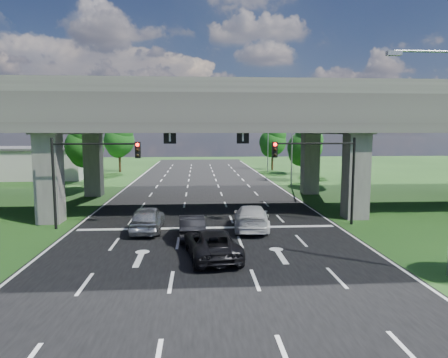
{
  "coord_description": "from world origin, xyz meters",
  "views": [
    {
      "loc": [
        -0.65,
        -22.46,
        6.37
      ],
      "look_at": [
        1.41,
        8.11,
        2.75
      ],
      "focal_mm": 32.0,
      "sensor_mm": 36.0,
      "label": 1
    }
  ],
  "objects": [
    {
      "name": "overpass",
      "position": [
        0.0,
        12.0,
        7.92
      ],
      "size": [
        80.0,
        15.0,
        10.0
      ],
      "color": "#312F2D",
      "rests_on": "ground"
    },
    {
      "name": "tree_right_mid",
      "position": [
        16.05,
        36.0,
        4.17
      ],
      "size": [
        3.91,
        3.9,
        6.76
      ],
      "color": "black",
      "rests_on": "ground"
    },
    {
      "name": "warehouse",
      "position": [
        -26.0,
        35.0,
        2.0
      ],
      "size": [
        20.0,
        10.0,
        4.0
      ],
      "primitive_type": "cube",
      "color": "#9E9E99",
      "rests_on": "ground"
    },
    {
      "name": "car_silver",
      "position": [
        -3.86,
        2.89,
        0.85
      ],
      "size": [
        1.97,
        4.81,
        1.63
      ],
      "primitive_type": "imported",
      "rotation": [
        0.0,
        0.0,
        3.13
      ],
      "color": "#A4A7AC",
      "rests_on": "road"
    },
    {
      "name": "ground",
      "position": [
        0.0,
        0.0,
        0.0
      ],
      "size": [
        160.0,
        160.0,
        0.0
      ],
      "primitive_type": "plane",
      "color": "#1C4215",
      "rests_on": "ground"
    },
    {
      "name": "tree_right_near",
      "position": [
        13.05,
        28.0,
        4.5
      ],
      "size": [
        4.2,
        4.2,
        7.28
      ],
      "color": "black",
      "rests_on": "ground"
    },
    {
      "name": "tree_left_far",
      "position": [
        -12.95,
        42.0,
        5.14
      ],
      "size": [
        4.8,
        4.8,
        8.32
      ],
      "color": "black",
      "rests_on": "ground"
    },
    {
      "name": "streetlight_beyond",
      "position": [
        10.1,
        40.0,
        5.85
      ],
      "size": [
        3.38,
        0.25,
        10.0
      ],
      "color": "gray",
      "rests_on": "ground"
    },
    {
      "name": "car_dark",
      "position": [
        -1.02,
        1.07,
        0.73
      ],
      "size": [
        1.7,
        4.32,
        1.4
      ],
      "primitive_type": "imported",
      "rotation": [
        0.0,
        0.0,
        3.19
      ],
      "color": "black",
      "rests_on": "road"
    },
    {
      "name": "tree_left_mid",
      "position": [
        -16.95,
        34.0,
        4.17
      ],
      "size": [
        3.91,
        3.9,
        6.76
      ],
      "color": "black",
      "rests_on": "ground"
    },
    {
      "name": "road",
      "position": [
        0.0,
        10.0,
        0.01
      ],
      "size": [
        18.0,
        120.0,
        0.03
      ],
      "primitive_type": "cube",
      "color": "black",
      "rests_on": "ground"
    },
    {
      "name": "tree_left_near",
      "position": [
        -13.95,
        26.0,
        4.82
      ],
      "size": [
        4.5,
        4.5,
        7.8
      ],
      "color": "black",
      "rests_on": "ground"
    },
    {
      "name": "signal_left",
      "position": [
        -7.82,
        3.94,
        4.19
      ],
      "size": [
        5.76,
        0.54,
        6.0
      ],
      "color": "black",
      "rests_on": "ground"
    },
    {
      "name": "signal_right",
      "position": [
        7.82,
        3.94,
        4.19
      ],
      "size": [
        5.76,
        0.54,
        6.0
      ],
      "color": "black",
      "rests_on": "ground"
    },
    {
      "name": "streetlight_near",
      "position": [
        10.1,
        -6.0,
        5.85
      ],
      "size": [
        3.38,
        0.25,
        10.0
      ],
      "color": "gray",
      "rests_on": "ground"
    },
    {
      "name": "car_trailing",
      "position": [
        0.05,
        -2.81,
        0.75
      ],
      "size": [
        3.07,
        5.45,
        1.44
      ],
      "primitive_type": "imported",
      "rotation": [
        0.0,
        0.0,
        3.28
      ],
      "color": "black",
      "rests_on": "road"
    },
    {
      "name": "car_white",
      "position": [
        2.86,
        3.0,
        0.82
      ],
      "size": [
        2.74,
        5.61,
        1.57
      ],
      "primitive_type": "imported",
      "rotation": [
        0.0,
        0.0,
        3.04
      ],
      "color": "silver",
      "rests_on": "road"
    },
    {
      "name": "streetlight_far",
      "position": [
        10.1,
        24.0,
        5.85
      ],
      "size": [
        3.38,
        0.25,
        10.0
      ],
      "color": "gray",
      "rests_on": "ground"
    },
    {
      "name": "tree_right_far",
      "position": [
        12.05,
        44.0,
        4.82
      ],
      "size": [
        4.5,
        4.5,
        7.8
      ],
      "color": "black",
      "rests_on": "ground"
    }
  ]
}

